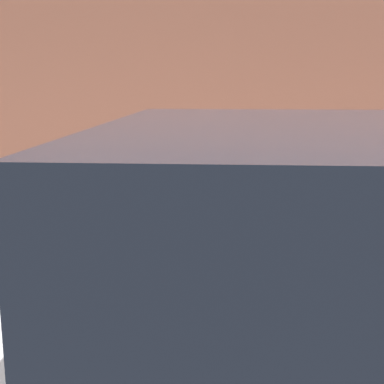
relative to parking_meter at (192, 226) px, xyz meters
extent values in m
cube|color=#ADAAA3|center=(0.37, 0.98, -1.03)|extent=(24.00, 2.80, 0.14)
cylinder|color=gray|center=(0.00, 0.00, -0.50)|extent=(0.07, 0.07, 0.92)
cube|color=slate|center=(0.00, 0.00, 0.14)|extent=(0.19, 0.12, 0.35)
cube|color=gray|center=(0.00, -0.07, 0.16)|extent=(0.11, 0.01, 0.12)
cylinder|color=black|center=(0.00, 0.00, 0.37)|extent=(0.19, 0.10, 0.19)
camera|label=1|loc=(0.20, -3.18, 0.87)|focal=50.00mm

